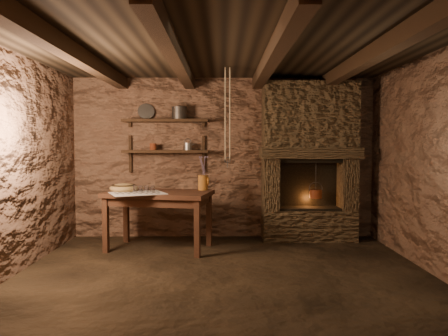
{
  "coord_description": "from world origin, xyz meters",
  "views": [
    {
      "loc": [
        -0.02,
        -4.59,
        1.41
      ],
      "look_at": [
        0.0,
        0.9,
        1.11
      ],
      "focal_mm": 35.0,
      "sensor_mm": 36.0,
      "label": 1
    }
  ],
  "objects_px": {
    "stoneware_jug": "(203,175)",
    "red_pot": "(316,193)",
    "work_table": "(159,218)",
    "iron_stockpot": "(179,114)",
    "wooden_bowl": "(124,188)"
  },
  "relations": [
    {
      "from": "work_table",
      "to": "iron_stockpot",
      "type": "height_order",
      "value": "iron_stockpot"
    },
    {
      "from": "wooden_bowl",
      "to": "red_pot",
      "type": "xyz_separation_m",
      "value": [
        2.68,
        0.5,
        -0.13
      ]
    },
    {
      "from": "iron_stockpot",
      "to": "red_pot",
      "type": "bearing_deg",
      "value": -3.45
    },
    {
      "from": "work_table",
      "to": "wooden_bowl",
      "type": "height_order",
      "value": "wooden_bowl"
    },
    {
      "from": "iron_stockpot",
      "to": "red_pot",
      "type": "distance_m",
      "value": 2.31
    },
    {
      "from": "wooden_bowl",
      "to": "work_table",
      "type": "bearing_deg",
      "value": -2.66
    },
    {
      "from": "wooden_bowl",
      "to": "iron_stockpot",
      "type": "bearing_deg",
      "value": 42.12
    },
    {
      "from": "work_table",
      "to": "stoneware_jug",
      "type": "xyz_separation_m",
      "value": [
        0.58,
        0.19,
        0.56
      ]
    },
    {
      "from": "stoneware_jug",
      "to": "wooden_bowl",
      "type": "relative_size",
      "value": 1.29
    },
    {
      "from": "stoneware_jug",
      "to": "iron_stockpot",
      "type": "height_order",
      "value": "iron_stockpot"
    },
    {
      "from": "stoneware_jug",
      "to": "iron_stockpot",
      "type": "bearing_deg",
      "value": 146.44
    },
    {
      "from": "iron_stockpot",
      "to": "wooden_bowl",
      "type": "bearing_deg",
      "value": -137.88
    },
    {
      "from": "work_table",
      "to": "red_pot",
      "type": "height_order",
      "value": "red_pot"
    },
    {
      "from": "stoneware_jug",
      "to": "red_pot",
      "type": "xyz_separation_m",
      "value": [
        1.62,
        0.34,
        -0.29
      ]
    },
    {
      "from": "wooden_bowl",
      "to": "red_pot",
      "type": "distance_m",
      "value": 2.73
    }
  ]
}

